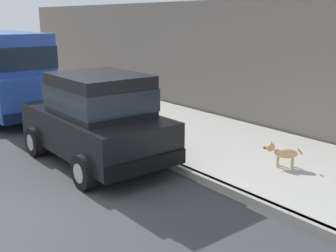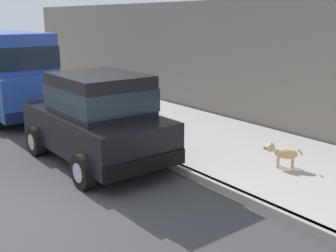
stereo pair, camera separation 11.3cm
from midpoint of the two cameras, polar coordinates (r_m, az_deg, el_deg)
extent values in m
plane|color=#38383A|center=(6.81, -20.12, -11.82)|extent=(80.00, 80.00, 0.00)
cube|color=gray|center=(8.18, 1.66, -5.76)|extent=(0.16, 64.00, 0.14)
cube|color=#A8A59E|center=(9.37, 10.21, -3.28)|extent=(3.60, 64.00, 0.14)
cube|color=black|center=(8.63, -9.67, -0.45)|extent=(1.74, 3.71, 0.76)
cube|color=black|center=(8.25, -9.09, 4.41)|extent=(1.52, 1.91, 0.80)
cube|color=#19232D|center=(8.26, -9.07, 4.00)|extent=(1.56, 1.95, 0.44)
cube|color=black|center=(10.27, -14.35, 0.38)|extent=(1.69, 0.21, 0.28)
cube|color=black|center=(7.23, -2.83, -5.31)|extent=(1.69, 0.21, 0.28)
cylinder|color=black|center=(9.42, -17.49, -2.04)|extent=(0.22, 0.64, 0.64)
cylinder|color=#9E9EA3|center=(9.42, -17.49, -2.04)|extent=(0.24, 0.35, 0.35)
cylinder|color=black|center=(10.10, -8.35, -0.37)|extent=(0.22, 0.64, 0.64)
cylinder|color=#9E9EA3|center=(10.10, -8.35, -0.37)|extent=(0.24, 0.35, 0.35)
cylinder|color=black|center=(7.41, -11.24, -6.24)|extent=(0.22, 0.64, 0.64)
cylinder|color=#9E9EA3|center=(7.41, -11.24, -6.24)|extent=(0.24, 0.35, 0.35)
cylinder|color=black|center=(8.25, -0.49, -3.72)|extent=(0.22, 0.64, 0.64)
cylinder|color=#9E9EA3|center=(8.25, -0.49, -3.72)|extent=(0.24, 0.35, 0.35)
cube|color=#EAEACC|center=(10.03, -17.34, 1.90)|extent=(0.28, 0.08, 0.14)
cube|color=#EAEACC|center=(10.43, -11.86, 2.75)|extent=(0.28, 0.08, 0.14)
cube|color=#28479E|center=(13.49, -20.94, 5.05)|extent=(1.97, 4.83, 1.10)
cube|color=#28479E|center=(13.36, -21.38, 9.69)|extent=(1.73, 3.83, 1.10)
cube|color=#19232D|center=(13.37, -21.35, 9.34)|extent=(1.77, 3.87, 0.61)
cube|color=#0E1837|center=(11.39, -17.03, 1.59)|extent=(1.86, 0.23, 0.28)
cylinder|color=black|center=(15.27, -19.13, 4.16)|extent=(0.23, 0.64, 0.64)
cylinder|color=#9E9EA3|center=(15.27, -19.13, 4.16)|extent=(0.25, 0.36, 0.35)
cylinder|color=black|center=(12.55, -14.46, 2.32)|extent=(0.23, 0.64, 0.64)
cylinder|color=#9E9EA3|center=(12.55, -14.46, 2.32)|extent=(0.25, 0.36, 0.35)
cube|color=#EAEACC|center=(15.89, -21.69, 6.94)|extent=(0.28, 0.08, 0.14)
ellipsoid|color=tan|center=(8.22, 16.41, -3.70)|extent=(0.41, 0.48, 0.20)
cylinder|color=tan|center=(8.23, 15.35, -5.00)|extent=(0.05, 0.05, 0.18)
cylinder|color=tan|center=(8.34, 15.41, -4.73)|extent=(0.05, 0.05, 0.18)
cylinder|color=tan|center=(8.22, 17.25, -5.16)|extent=(0.05, 0.05, 0.18)
cylinder|color=tan|center=(8.33, 17.28, -4.89)|extent=(0.05, 0.05, 0.18)
sphere|color=tan|center=(8.21, 14.44, -2.93)|extent=(0.17, 0.17, 0.17)
ellipsoid|color=brown|center=(8.22, 13.81, -3.00)|extent=(0.12, 0.13, 0.06)
cone|color=tan|center=(8.13, 14.52, -2.47)|extent=(0.06, 0.06, 0.07)
cone|color=tan|center=(8.23, 14.58, -2.27)|extent=(0.06, 0.06, 0.07)
cylinder|color=tan|center=(8.20, 18.26, -3.46)|extent=(0.09, 0.12, 0.13)
cube|color=slate|center=(14.54, -0.52, 10.01)|extent=(0.50, 20.00, 3.42)
camera|label=1|loc=(0.06, -89.60, 0.11)|focal=43.92mm
camera|label=2|loc=(0.06, 90.40, -0.11)|focal=43.92mm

